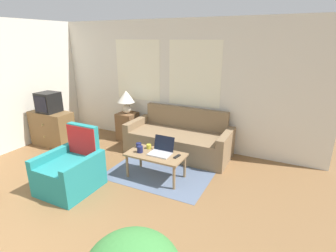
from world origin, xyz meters
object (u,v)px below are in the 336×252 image
television (48,102)px  cup_yellow (139,145)px  coffee_table (156,157)px  laptop (161,150)px  tv_remote (177,156)px  armchair (72,171)px  table_lamp (126,98)px  cup_white (149,146)px  couch (179,140)px  cup_navy (140,149)px

television → cup_yellow: 2.35m
television → coffee_table: 2.76m
laptop → tv_remote: size_ratio=2.29×
armchair → tv_remote: (1.36, 0.91, 0.15)m
armchair → coffee_table: (1.00, 0.86, 0.09)m
armchair → table_lamp: 2.26m
cup_yellow → television: bearing=176.6°
coffee_table → laptop: 0.15m
laptop → cup_white: laptop is taller
television → couch: bearing=18.0°
cup_navy → tv_remote: (0.62, 0.11, -0.04)m
coffee_table → cup_navy: bearing=-165.8°
table_lamp → laptop: size_ratio=1.43×
armchair → table_lamp: size_ratio=1.86×
couch → tv_remote: 1.15m
laptop → cup_yellow: 0.47m
table_lamp → coffee_table: (1.43, -1.25, -0.58)m
couch → cup_white: bearing=-98.9°
cup_white → tv_remote: size_ratio=0.56×
coffee_table → tv_remote: tv_remote is taller
couch → cup_white: 0.99m
laptop → cup_white: (-0.28, 0.08, -0.02)m
table_lamp → cup_white: 1.72m
laptop → cup_yellow: laptop is taller
cup_yellow → cup_navy: bearing=-51.9°
tv_remote → television: bearing=176.3°
cup_navy → television: bearing=172.8°
television → cup_white: (2.48, -0.10, -0.49)m
couch → armchair: bearing=-115.6°
cup_yellow → armchair: bearing=-121.9°
cup_navy → cup_white: bearing=76.5°
laptop → tv_remote: 0.30m
television → table_lamp: 1.61m
armchair → laptop: armchair is taller
table_lamp → cup_white: (1.22, -1.11, -0.50)m
cup_yellow → coffee_table: bearing=-15.0°
cup_yellow → cup_white: same height
armchair → cup_yellow: armchair is taller
cup_yellow → tv_remote: (0.76, -0.06, -0.03)m
couch → laptop: (0.13, -1.03, 0.22)m
television → coffee_table: bearing=-5.1°
couch → table_lamp: size_ratio=4.05×
armchair → cup_navy: bearing=47.2°
couch → laptop: size_ratio=5.81×
cup_navy → tv_remote: 0.64m
cup_yellow → cup_white: 0.19m
armchair → cup_navy: armchair is taller
table_lamp → cup_yellow: 1.62m
armchair → coffee_table: bearing=40.8°
cup_white → couch: bearing=81.1°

